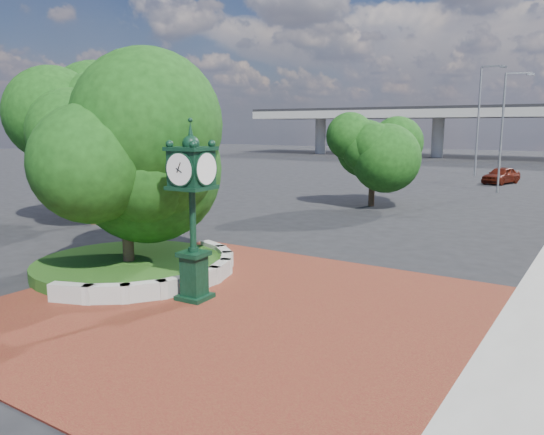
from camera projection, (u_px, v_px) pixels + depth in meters
The scene contains 11 objects.
ground at pixel (254, 299), 14.76m from camera, with size 200.00×200.00×0.00m, color black.
plaza at pixel (232, 308), 13.93m from camera, with size 12.00×12.00×0.04m, color maroon.
planter_wall at pixel (181, 275), 16.17m from camera, with size 2.96×6.77×0.54m.
grass_bed at pixel (129, 266), 17.41m from camera, with size 6.10×6.10×0.40m, color #204313.
tree_planter at pixel (124, 159), 16.81m from camera, with size 5.20×5.20×6.33m.
tree_northwest at pixel (90, 139), 25.17m from camera, with size 5.60×5.60×6.93m.
tree_street at pixel (373, 152), 31.22m from camera, with size 4.40×4.40×5.45m.
post_clock at pixel (192, 204), 14.18m from camera, with size 1.07×1.07×4.88m.
parked_car at pixel (501, 175), 43.83m from camera, with size 1.66×4.12×1.40m, color #53170B.
street_lamp_near at pixel (505, 123), 37.13m from camera, with size 1.81×0.80×8.38m.
street_lamp_far at pixel (481, 112), 49.75m from camera, with size 2.29×0.29×10.21m.
Camera 1 is at (8.15, -11.59, 4.76)m, focal length 35.00 mm.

